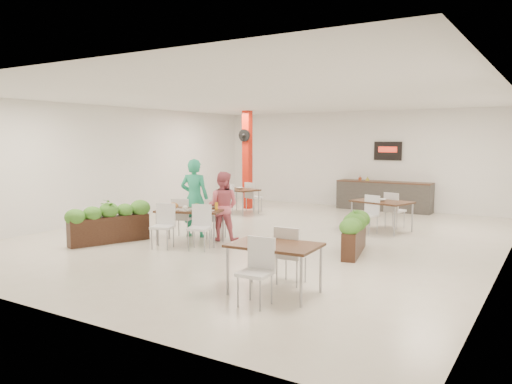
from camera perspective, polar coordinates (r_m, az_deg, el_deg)
ground at (r=11.78m, az=1.35°, el=-5.07°), size 12.00×12.00×0.00m
room_shell at (r=11.57m, az=1.37°, el=4.73°), size 10.10×12.10×3.22m
red_column at (r=16.37m, az=-1.02°, el=3.83°), size 0.40×0.41×3.20m
service_counter at (r=16.47m, az=14.39°, el=-0.36°), size 3.00×0.64×2.20m
main_table at (r=10.97m, az=-7.57°, el=-2.58°), size 1.69×1.93×0.92m
diner_man at (r=11.69m, az=-7.04°, el=-0.68°), size 0.77×0.63×1.83m
diner_woman at (r=11.23m, az=-3.84°, el=-1.62°), size 0.91×0.81×1.55m
planter_left at (r=11.39m, az=-16.44°, el=-3.14°), size 0.93×1.77×0.97m
planter_right at (r=10.13m, az=11.19°, el=-4.27°), size 0.68×1.67×0.88m
side_table_a at (r=15.38m, az=-1.89°, el=-0.11°), size 1.31×1.67×0.92m
side_table_b at (r=12.76m, az=14.18°, el=-1.48°), size 1.55×1.67×0.92m
side_table_c at (r=7.34m, az=2.13°, el=-6.83°), size 1.33×1.64×0.92m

